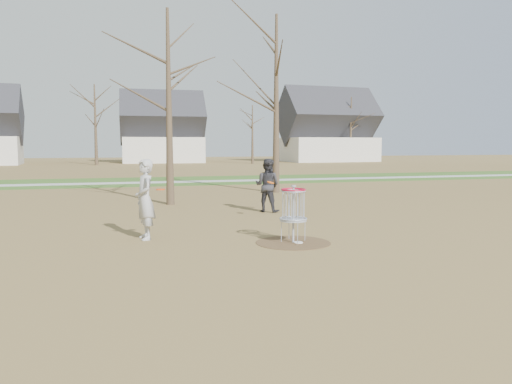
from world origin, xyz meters
TOP-DOWN VIEW (x-y plane):
  - ground at (0.00, 0.00)m, footprint 160.00×160.00m
  - green_band at (0.00, 21.00)m, footprint 160.00×8.00m
  - footpath at (0.00, 20.00)m, footprint 160.00×1.50m
  - dirt_circle at (0.00, 0.00)m, footprint 1.80×1.80m
  - player_standing at (-3.38, 1.43)m, footprint 0.59×0.80m
  - player_throwing at (1.03, 5.43)m, footprint 1.14×1.11m
  - disc_grounded at (0.10, -0.09)m, footprint 0.22×0.22m
  - discs_in_play at (-1.11, 2.52)m, footprint 3.87×2.84m
  - disc_golf_basket at (0.00, 0.00)m, footprint 0.64×0.64m
  - bare_trees at (1.78, 35.79)m, footprint 52.62×44.98m
  - houses_row at (4.32, 52.56)m, footprint 56.51×10.01m

SIDE VIEW (x-z plane):
  - ground at x=0.00m, z-range 0.00..0.00m
  - green_band at x=0.00m, z-range 0.00..0.01m
  - dirt_circle at x=0.00m, z-range 0.00..0.01m
  - footpath at x=0.00m, z-range 0.01..0.02m
  - disc_grounded at x=0.10m, z-range 0.01..0.03m
  - disc_golf_basket at x=0.00m, z-range 0.24..1.59m
  - player_throwing at x=1.03m, z-range 0.00..1.85m
  - player_standing at x=-3.38m, z-range 0.00..1.99m
  - discs_in_play at x=-1.11m, z-range 1.13..1.29m
  - houses_row at x=4.32m, z-range -0.11..7.15m
  - bare_trees at x=1.78m, z-range 0.85..9.85m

